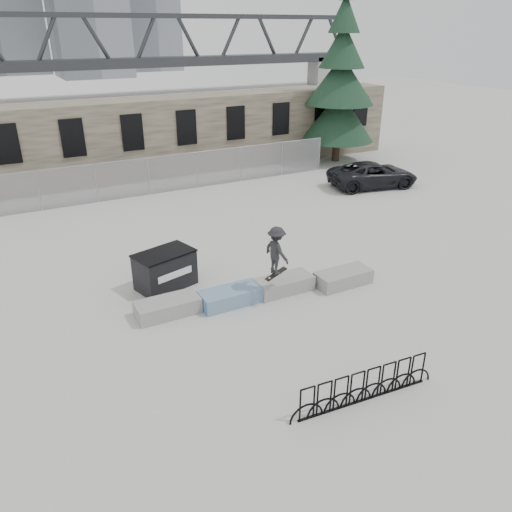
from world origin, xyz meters
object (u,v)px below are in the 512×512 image
at_px(planter_far_left, 168,307).
at_px(suv, 373,175).
at_px(bike_rack, 365,386).
at_px(spruce_tree, 340,87).
at_px(planter_center_right, 284,284).
at_px(skateboarder, 276,251).
at_px(planter_center_left, 230,296).
at_px(planter_offset, 343,277).
at_px(dumpster, 165,269).

bearing_deg(planter_far_left, suv, 27.89).
height_order(bike_rack, spruce_tree, spruce_tree).
bearing_deg(planter_center_right, skateboarder, -140.19).
xyz_separation_m(planter_center_left, spruce_tree, (14.46, 13.98, 4.48)).
bearing_deg(planter_offset, dumpster, 153.52).
relative_size(planter_offset, skateboarder, 1.14).
bearing_deg(dumpster, planter_far_left, -122.82).
distance_m(spruce_tree, suv, 7.33).
relative_size(planter_far_left, spruce_tree, 0.17).
relative_size(planter_far_left, suv, 0.40).
relative_size(planter_offset, bike_rack, 0.50).
relative_size(planter_offset, suv, 0.40).
bearing_deg(suv, skateboarder, 139.16).
bearing_deg(suv, planter_center_left, 134.19).
bearing_deg(planter_far_left, planter_center_right, -5.69).
xyz_separation_m(planter_center_left, dumpster, (-1.47, 2.13, 0.38)).
relative_size(planter_center_left, planter_center_right, 1.00).
bearing_deg(skateboarder, planter_center_left, 57.26).
bearing_deg(spruce_tree, planter_center_left, -135.98).
relative_size(planter_center_left, suv, 0.40).
bearing_deg(planter_center_right, dumpster, 147.36).
height_order(planter_center_left, planter_offset, same).
height_order(planter_center_right, bike_rack, bike_rack).
bearing_deg(bike_rack, planter_center_right, 78.70).
height_order(planter_center_left, suv, suv).
bearing_deg(planter_center_left, planter_center_right, -2.43).
bearing_deg(skateboarder, dumpster, 37.02).
height_order(planter_far_left, planter_center_right, same).
bearing_deg(skateboarder, planter_far_left, 65.80).
bearing_deg(skateboarder, planter_offset, -99.98).
distance_m(planter_center_right, suv, 13.53).
distance_m(planter_far_left, spruce_tree, 21.87).
bearing_deg(planter_offset, spruce_tree, 54.63).
xyz_separation_m(planter_far_left, dumpster, (0.55, 1.81, 0.38)).
relative_size(planter_far_left, planter_offset, 1.00).
bearing_deg(spruce_tree, planter_offset, -125.37).
height_order(dumpster, suv, suv).
relative_size(planter_offset, spruce_tree, 0.17).
distance_m(planter_center_left, planter_offset, 4.13).
distance_m(planter_far_left, planter_center_right, 4.02).
distance_m(planter_far_left, bike_rack, 6.71).
bearing_deg(bike_rack, skateboarder, 84.29).
relative_size(planter_center_left, spruce_tree, 0.17).
height_order(suv, skateboarder, skateboarder).
bearing_deg(suv, bike_rack, 151.08).
bearing_deg(planter_center_right, planter_offset, -14.80).
bearing_deg(spruce_tree, planter_far_left, -140.35).
bearing_deg(spruce_tree, suv, -106.51).
bearing_deg(planter_far_left, planter_offset, -8.88).
distance_m(planter_offset, skateboarder, 3.14).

